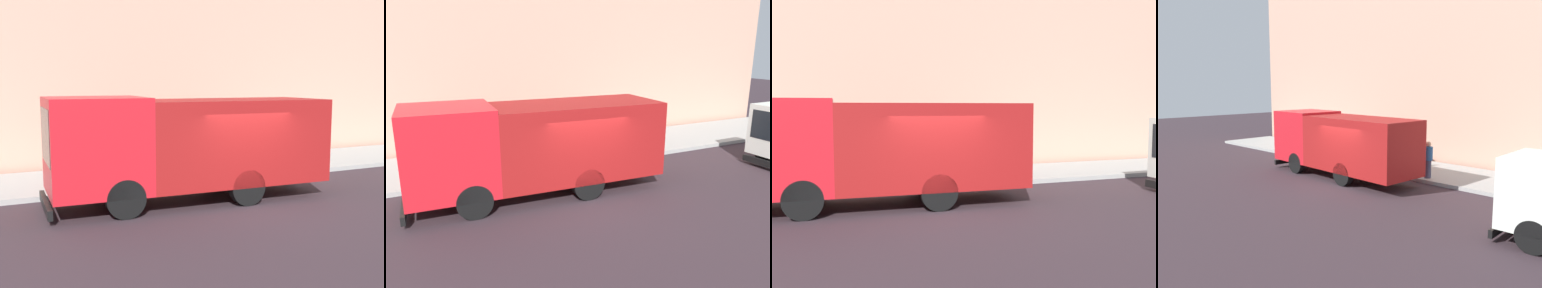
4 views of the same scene
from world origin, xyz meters
The scene contains 7 objects.
ground centered at (0.00, 0.00, 0.00)m, with size 80.00×80.00×0.00m, color #36282F.
sidewalk centered at (4.96, 0.00, 0.08)m, with size 3.92×30.00×0.16m, color #A5A7A2.
building_facade centered at (7.42, 0.00, 6.45)m, with size 0.50×30.00×12.90m, color tan.
large_utility_truck centered at (1.38, 1.20, 1.65)m, with size 2.78×7.95×2.94m.
pedestrian_walking centered at (5.29, 0.69, 0.99)m, with size 0.52×0.52×1.60m.
pedestrian_standing centered at (3.44, -2.19, 1.01)m, with size 0.52×0.52×1.63m.
street_sign_post centered at (3.30, 0.29, 1.61)m, with size 0.44×0.08×2.46m.
Camera 1 is at (-10.40, 6.63, 3.33)m, focal length 44.11 mm.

